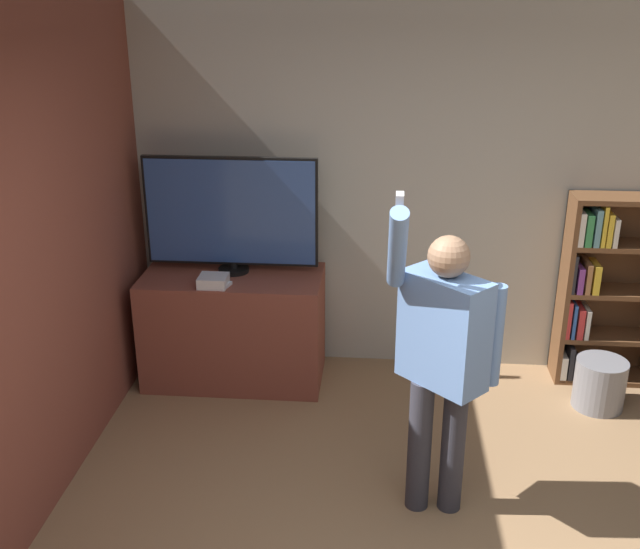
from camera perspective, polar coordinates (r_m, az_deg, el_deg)
name	(u,v)px	position (r m, az deg, el deg)	size (l,w,h in m)	color
wall_back	(427,191)	(5.46, 8.14, 6.31)	(6.19, 0.09, 2.70)	#B2AD9E
wall_side_brick	(63,245)	(4.52, -18.98, 2.17)	(0.06, 4.27, 2.70)	brown
tv_ledge	(234,327)	(5.50, -6.55, -4.01)	(1.28, 0.64, 0.81)	brown
television	(231,214)	(5.26, -6.78, 4.62)	(1.22, 0.22, 0.84)	black
game_console	(213,281)	(5.15, -8.13, -0.49)	(0.19, 0.18, 0.07)	white
remote_loose	(225,286)	(5.12, -7.23, -0.88)	(0.07, 0.14, 0.02)	white
bookshelf	(603,288)	(5.70, 20.74, -1.00)	(0.71, 0.28, 1.40)	brown
person	(442,352)	(3.93, 9.31, -5.86)	(0.60, 0.54, 1.87)	#383842
waste_bin	(600,384)	(5.54, 20.52, -7.80)	(0.35, 0.35, 0.35)	gray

